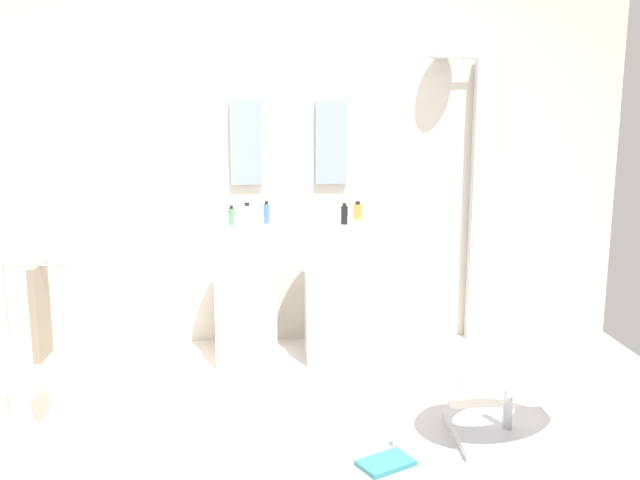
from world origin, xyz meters
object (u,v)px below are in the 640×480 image
(soap_bottle_clear, at_px, (247,215))
(lounge_chair, at_px, (510,375))
(pedestal_sink_left, at_px, (247,287))
(coffee_mug, at_px, (402,440))
(soap_bottle_black, at_px, (344,215))
(shower_column, at_px, (479,194))
(soap_bottle_amber, at_px, (358,212))
(towel_rack, at_px, (35,316))
(soap_bottle_green, at_px, (232,217))
(magazine_teal, at_px, (386,463))
(pedestal_sink_right, at_px, (335,285))
(soap_bottle_blue, at_px, (267,213))

(soap_bottle_clear, bearing_deg, lounge_chair, -38.87)
(pedestal_sink_left, relative_size, coffee_mug, 12.27)
(soap_bottle_clear, xyz_separation_m, soap_bottle_black, (0.62, 0.00, -0.00))
(shower_column, relative_size, soap_bottle_amber, 16.48)
(soap_bottle_amber, bearing_deg, lounge_chair, -63.43)
(towel_rack, bearing_deg, soap_bottle_green, 39.60)
(pedestal_sink_left, distance_m, shower_column, 1.79)
(shower_column, xyz_separation_m, soap_bottle_clear, (-1.64, -0.49, -0.06))
(pedestal_sink_left, bearing_deg, soap_bottle_green, -119.84)
(shower_column, relative_size, soap_bottle_black, 14.90)
(lounge_chair, bearing_deg, magazine_teal, -159.98)
(pedestal_sink_right, xyz_separation_m, soap_bottle_black, (0.04, -0.15, 0.50))
(lounge_chair, bearing_deg, shower_column, 80.00)
(pedestal_sink_left, distance_m, magazine_teal, 1.73)
(towel_rack, distance_m, soap_bottle_blue, 1.54)
(towel_rack, height_order, soap_bottle_blue, soap_bottle_blue)
(soap_bottle_amber, bearing_deg, soap_bottle_clear, -166.67)
(pedestal_sink_right, bearing_deg, soap_bottle_green, -168.30)
(towel_rack, distance_m, soap_bottle_clear, 1.40)
(pedestal_sink_left, height_order, lounge_chair, pedestal_sink_left)
(soap_bottle_black, bearing_deg, soap_bottle_green, 179.31)
(pedestal_sink_right, distance_m, towel_rack, 1.92)
(magazine_teal, bearing_deg, soap_bottle_blue, 83.35)
(lounge_chair, bearing_deg, soap_bottle_clear, 141.13)
(coffee_mug, height_order, soap_bottle_blue, soap_bottle_blue)
(pedestal_sink_left, xyz_separation_m, pedestal_sink_right, (0.60, 0.00, 0.00))
(towel_rack, xyz_separation_m, soap_bottle_blue, (1.21, 0.87, 0.39))
(towel_rack, bearing_deg, soap_bottle_amber, 28.25)
(lounge_chair, xyz_separation_m, soap_bottle_black, (-0.74, 1.10, 0.67))
(shower_column, bearing_deg, soap_bottle_clear, -163.30)
(shower_column, relative_size, magazine_teal, 7.98)
(soap_bottle_green, bearing_deg, coffee_mug, -52.81)
(pedestal_sink_left, bearing_deg, pedestal_sink_right, 0.00)
(pedestal_sink_left, bearing_deg, soap_bottle_amber, 1.39)
(lounge_chair, xyz_separation_m, soap_bottle_blue, (-1.24, 1.17, 0.67))
(soap_bottle_blue, bearing_deg, towel_rack, -144.20)
(soap_bottle_clear, relative_size, soap_bottle_black, 1.06)
(pedestal_sink_right, bearing_deg, soap_bottle_clear, -165.10)
(lounge_chair, bearing_deg, soap_bottle_green, 142.77)
(soap_bottle_clear, distance_m, soap_bottle_green, 0.10)
(shower_column, bearing_deg, magazine_teal, -117.49)
(shower_column, bearing_deg, lounge_chair, -100.00)
(towel_rack, height_order, soap_bottle_black, soap_bottle_black)
(pedestal_sink_right, xyz_separation_m, soap_bottle_green, (-0.68, -0.14, 0.50))
(towel_rack, bearing_deg, pedestal_sink_left, 41.88)
(soap_bottle_black, xyz_separation_m, soap_bottle_green, (-0.72, 0.01, -0.01))
(towel_rack, xyz_separation_m, magazine_teal, (1.77, -0.54, -0.61))
(pedestal_sink_right, relative_size, magazine_teal, 4.11)
(shower_column, distance_m, lounge_chair, 1.77)
(pedestal_sink_right, bearing_deg, magazine_teal, -85.89)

